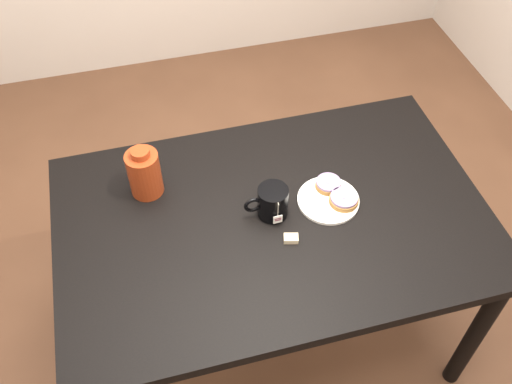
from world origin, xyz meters
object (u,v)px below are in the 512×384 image
at_px(bagel_package, 144,173).
at_px(teabag_pouch, 291,238).
at_px(bagel_front, 344,199).
at_px(plate, 328,200).
at_px(bagel_back, 328,184).
at_px(table, 273,232).
at_px(mug, 272,202).

bearing_deg(bagel_package, teabag_pouch, -38.72).
bearing_deg(bagel_front, plate, 151.49).
distance_m(bagel_front, bagel_package, 0.66).
relative_size(teabag_pouch, bagel_package, 0.24).
bearing_deg(bagel_back, table, -162.41).
height_order(teabag_pouch, bagel_package, bagel_package).
relative_size(plate, bagel_front, 1.59).
height_order(plate, mug, mug).
bearing_deg(table, bagel_front, -2.27).
xyz_separation_m(plate, teabag_pouch, (-0.17, -0.12, 0.00)).
distance_m(bagel_back, bagel_front, 0.08).
bearing_deg(bagel_package, bagel_back, -14.37).
bearing_deg(table, bagel_package, 150.07).
bearing_deg(mug, teabag_pouch, -78.15).
bearing_deg(teabag_pouch, mug, 102.93).
relative_size(bagel_front, teabag_pouch, 2.86).
distance_m(bagel_back, bagel_package, 0.61).
distance_m(mug, bagel_package, 0.43).
height_order(plate, bagel_back, bagel_back).
bearing_deg(mug, table, -87.04).
bearing_deg(teabag_pouch, plate, 36.03).
bearing_deg(table, mug, 94.04).
bearing_deg(bagel_front, mug, 174.24).
bearing_deg(mug, bagel_back, 12.76).
relative_size(table, bagel_package, 7.48).
relative_size(bagel_back, teabag_pouch, 2.22).
bearing_deg(table, teabag_pouch, -75.89).
xyz_separation_m(bagel_back, bagel_front, (0.03, -0.08, -0.00)).
height_order(plate, bagel_package, bagel_package).
bearing_deg(bagel_back, teabag_pouch, -136.63).
height_order(mug, bagel_package, bagel_package).
distance_m(plate, mug, 0.20).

